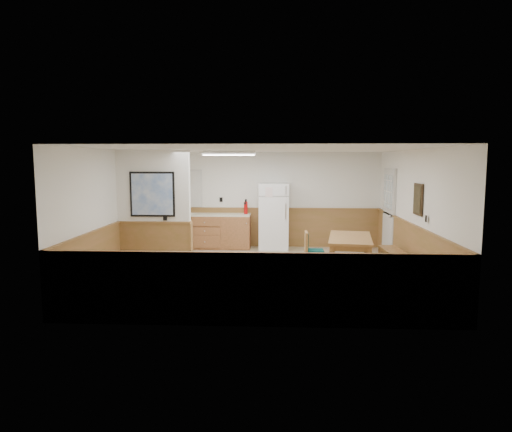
{
  "coord_description": "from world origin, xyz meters",
  "views": [
    {
      "loc": [
        0.29,
        -9.06,
        2.28
      ],
      "look_at": [
        -0.15,
        0.4,
        1.13
      ],
      "focal_mm": 32.0,
      "sensor_mm": 36.0,
      "label": 1
    }
  ],
  "objects_px": {
    "dining_table": "(350,242)",
    "dining_bench": "(398,258)",
    "dining_chair": "(310,249)",
    "refrigerator": "(274,216)",
    "fire_extinguisher": "(246,207)",
    "soap_bottle": "(179,210)"
  },
  "relations": [
    {
      "from": "dining_table",
      "to": "dining_chair",
      "type": "bearing_deg",
      "value": -170.69
    },
    {
      "from": "dining_bench",
      "to": "dining_chair",
      "type": "bearing_deg",
      "value": 175.33
    },
    {
      "from": "dining_chair",
      "to": "refrigerator",
      "type": "bearing_deg",
      "value": 107.08
    },
    {
      "from": "refrigerator",
      "to": "dining_chair",
      "type": "xyz_separation_m",
      "value": [
        0.77,
        -2.54,
        -0.36
      ]
    },
    {
      "from": "refrigerator",
      "to": "fire_extinguisher",
      "type": "relative_size",
      "value": 4.41
    },
    {
      "from": "dining_bench",
      "to": "fire_extinguisher",
      "type": "xyz_separation_m",
      "value": [
        -3.24,
        2.67,
        0.73
      ]
    },
    {
      "from": "dining_table",
      "to": "fire_extinguisher",
      "type": "height_order",
      "value": "fire_extinguisher"
    },
    {
      "from": "dining_table",
      "to": "dining_bench",
      "type": "relative_size",
      "value": 1.05
    },
    {
      "from": "dining_table",
      "to": "dining_chair",
      "type": "relative_size",
      "value": 2.06
    },
    {
      "from": "refrigerator",
      "to": "dining_chair",
      "type": "distance_m",
      "value": 2.68
    },
    {
      "from": "dining_table",
      "to": "soap_bottle",
      "type": "height_order",
      "value": "soap_bottle"
    },
    {
      "from": "dining_chair",
      "to": "soap_bottle",
      "type": "height_order",
      "value": "soap_bottle"
    },
    {
      "from": "soap_bottle",
      "to": "dining_table",
      "type": "bearing_deg",
      "value": -32.49
    },
    {
      "from": "dining_table",
      "to": "fire_extinguisher",
      "type": "bearing_deg",
      "value": 139.73
    },
    {
      "from": "dining_bench",
      "to": "soap_bottle",
      "type": "relative_size",
      "value": 8.56
    },
    {
      "from": "dining_table",
      "to": "dining_bench",
      "type": "height_order",
      "value": "dining_table"
    },
    {
      "from": "refrigerator",
      "to": "dining_table",
      "type": "height_order",
      "value": "refrigerator"
    },
    {
      "from": "fire_extinguisher",
      "to": "dining_bench",
      "type": "bearing_deg",
      "value": -59.05
    },
    {
      "from": "refrigerator",
      "to": "dining_bench",
      "type": "bearing_deg",
      "value": -45.92
    },
    {
      "from": "dining_bench",
      "to": "soap_bottle",
      "type": "height_order",
      "value": "soap_bottle"
    },
    {
      "from": "refrigerator",
      "to": "fire_extinguisher",
      "type": "distance_m",
      "value": 0.77
    },
    {
      "from": "dining_table",
      "to": "soap_bottle",
      "type": "distance_m",
      "value": 4.8
    }
  ]
}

